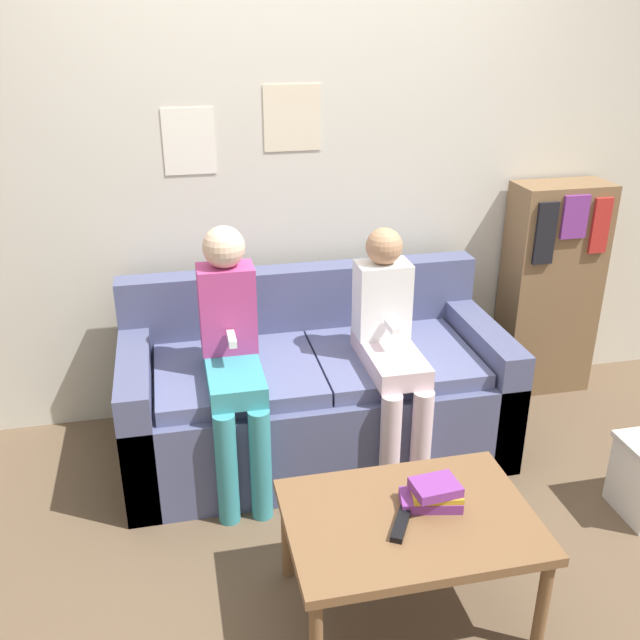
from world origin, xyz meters
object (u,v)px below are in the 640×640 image
at_px(person_right, 390,342).
at_px(bookshelf, 550,289).
at_px(tv_remote, 401,524).
at_px(couch, 314,393).
at_px(person_left, 232,349).
at_px(coffee_table, 409,527).

bearing_deg(person_right, bookshelf, 26.13).
bearing_deg(person_right, tv_remote, -104.85).
distance_m(couch, person_left, 0.57).
distance_m(coffee_table, person_right, 0.95).
xyz_separation_m(coffee_table, person_right, (0.20, 0.89, 0.26)).
height_order(couch, tv_remote, couch).
xyz_separation_m(couch, person_left, (-0.40, -0.19, 0.37)).
bearing_deg(tv_remote, bookshelf, 77.52).
xyz_separation_m(person_left, tv_remote, (0.45, -0.95, -0.23)).
bearing_deg(person_right, coffee_table, -102.67).
xyz_separation_m(coffee_table, tv_remote, (-0.05, -0.04, 0.06)).
relative_size(couch, coffee_table, 2.10).
bearing_deg(couch, person_left, -154.75).
height_order(coffee_table, person_right, person_right).
height_order(person_left, person_right, person_left).
bearing_deg(tv_remote, person_right, 104.80).
height_order(person_left, bookshelf, same).
bearing_deg(bookshelf, coffee_table, -131.97).
distance_m(person_right, bookshelf, 1.20).
xyz_separation_m(couch, tv_remote, (0.05, -1.13, 0.13)).
bearing_deg(tv_remote, coffee_table, 72.65).
height_order(person_right, bookshelf, bookshelf).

